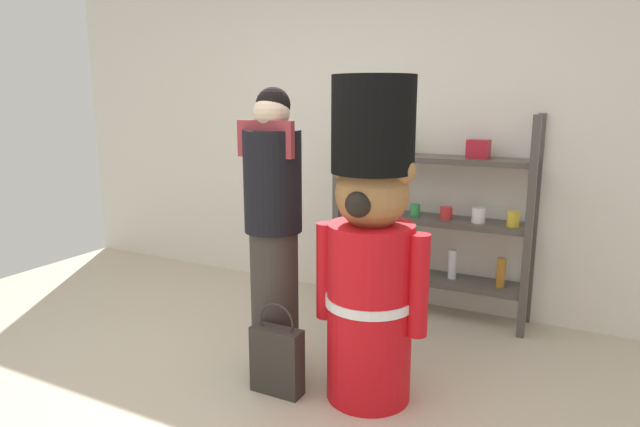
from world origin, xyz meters
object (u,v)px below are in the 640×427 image
teddy_bear_guard (371,250)px  person_shopper (274,231)px  merchandise_shelf (430,215)px  shopping_bag (277,359)px

teddy_bear_guard → person_shopper: (-0.60, 0.01, 0.04)m
merchandise_shelf → teddy_bear_guard: 1.35m
merchandise_shelf → shopping_bag: size_ratio=2.86×
merchandise_shelf → teddy_bear_guard: teddy_bear_guard is taller
merchandise_shelf → teddy_bear_guard: bearing=-86.9°
teddy_bear_guard → shopping_bag: size_ratio=3.27×
person_shopper → teddy_bear_guard: bearing=-0.8°
merchandise_shelf → person_shopper: 1.44m
teddy_bear_guard → shopping_bag: bearing=-156.7°
merchandise_shelf → shopping_bag: (-0.39, -1.54, -0.56)m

